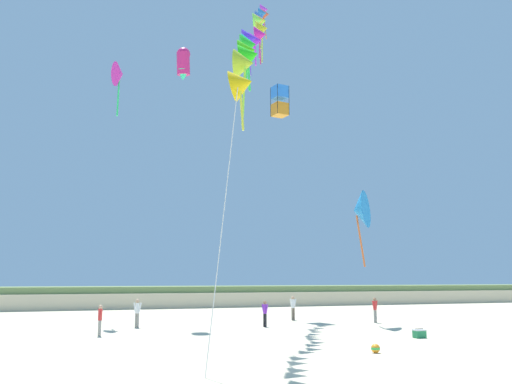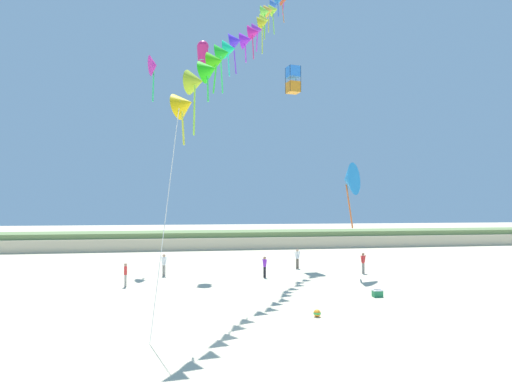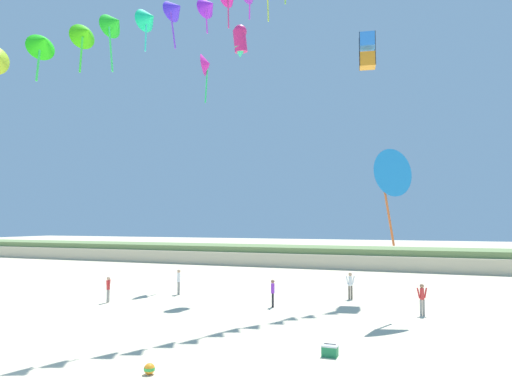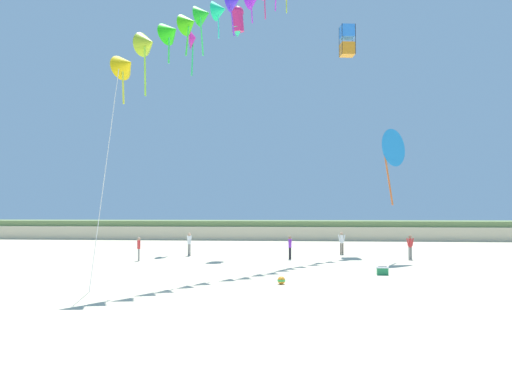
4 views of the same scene
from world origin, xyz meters
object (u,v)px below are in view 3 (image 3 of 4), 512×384
at_px(person_near_right, 179,280).
at_px(beach_ball, 149,369).
at_px(person_near_left, 273,291).
at_px(large_kite_low_lead, 207,65).
at_px(person_far_right, 350,284).
at_px(large_kite_mid_trail, 367,51).
at_px(large_kite_outer_drift, 388,174).
at_px(person_far_left, 422,297).
at_px(large_kite_high_solo, 240,40).
at_px(beach_cooler, 330,351).
at_px(person_mid_center, 108,288).

relative_size(person_near_right, beach_ball, 4.70).
height_order(person_near_left, large_kite_low_lead, large_kite_low_lead).
height_order(person_far_right, large_kite_low_lead, large_kite_low_lead).
relative_size(large_kite_mid_trail, beach_ball, 7.05).
relative_size(person_near_left, large_kite_outer_drift, 0.31).
xyz_separation_m(person_far_left, beach_ball, (-8.12, -13.03, -0.78)).
height_order(large_kite_high_solo, beach_cooler, large_kite_high_solo).
bearing_deg(beach_ball, person_near_left, 90.10).
bearing_deg(large_kite_low_lead, person_near_left, -43.57).
height_order(person_near_left, person_far_left, person_far_left).
relative_size(large_kite_outer_drift, beach_cooler, 8.80).
bearing_deg(beach_cooler, large_kite_high_solo, 124.41).
relative_size(large_kite_mid_trail, large_kite_outer_drift, 0.50).
xyz_separation_m(large_kite_low_lead, large_kite_outer_drift, (15.21, -8.67, -10.69)).
distance_m(person_far_right, large_kite_outer_drift, 8.53).
distance_m(person_far_right, beach_ball, 17.24).
relative_size(person_far_left, beach_cooler, 2.89).
bearing_deg(person_far_right, person_near_left, -131.06).
height_order(person_far_left, large_kite_low_lead, large_kite_low_lead).
xyz_separation_m(person_mid_center, person_far_left, (18.07, 2.71, 0.05)).
xyz_separation_m(person_near_left, large_kite_mid_trail, (4.57, 8.51, 16.70)).
bearing_deg(person_far_left, beach_ball, -121.94).
distance_m(person_mid_center, large_kite_mid_trail, 24.56).
relative_size(person_near_right, person_far_right, 0.99).
height_order(person_far_right, large_kite_outer_drift, large_kite_outer_drift).
distance_m(person_near_right, beach_ball, 16.41).
height_order(beach_cooler, beach_ball, beach_cooler).
bearing_deg(person_far_right, beach_ball, -102.57).
bearing_deg(large_kite_high_solo, beach_ball, -76.24).
xyz_separation_m(person_far_right, beach_ball, (-3.75, -16.81, -0.81)).
relative_size(person_near_left, person_mid_center, 1.00).
distance_m(person_far_left, large_kite_high_solo, 22.07).
height_order(person_far_left, person_far_right, person_far_right).
height_order(large_kite_mid_trail, beach_ball, large_kite_mid_trail).
distance_m(person_near_right, large_kite_outer_drift, 15.70).
height_order(person_mid_center, large_kite_mid_trail, large_kite_mid_trail).
relative_size(person_near_right, beach_cooler, 2.95).
distance_m(large_kite_mid_trail, beach_ball, 27.67).
bearing_deg(person_far_left, large_kite_low_lead, 155.46).
bearing_deg(person_far_left, person_near_right, 174.35).
distance_m(person_far_left, large_kite_mid_trail, 18.80).
relative_size(person_mid_center, large_kite_outer_drift, 0.31).
bearing_deg(person_near_left, large_kite_mid_trail, 61.75).
height_order(large_kite_low_lead, large_kite_mid_trail, large_kite_low_lead).
height_order(person_near_right, person_mid_center, person_near_right).
relative_size(person_near_left, person_far_left, 0.95).
xyz_separation_m(person_mid_center, large_kite_low_lead, (1.31, 10.36, 17.22)).
bearing_deg(large_kite_outer_drift, large_kite_high_solo, 152.09).
xyz_separation_m(person_near_left, person_far_right, (3.77, 4.33, 0.07)).
xyz_separation_m(person_far_left, large_kite_high_solo, (-12.48, 4.77, 17.57)).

